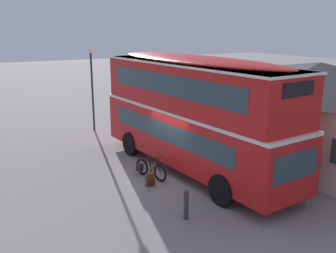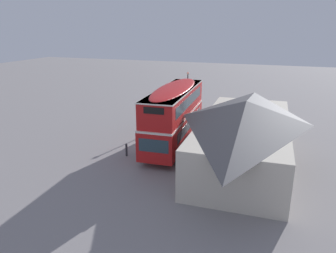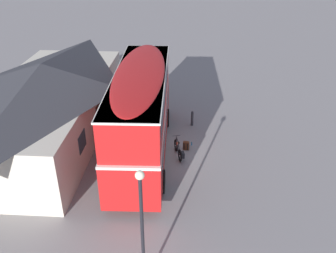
# 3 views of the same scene
# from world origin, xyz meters

# --- Properties ---
(ground_plane) EXTENTS (120.00, 120.00, 0.00)m
(ground_plane) POSITION_xyz_m (0.00, 0.00, 0.00)
(ground_plane) COLOR gray
(double_decker_bus) EXTENTS (10.50, 3.06, 4.79)m
(double_decker_bus) POSITION_xyz_m (-0.17, 0.86, 2.64)
(double_decker_bus) COLOR black
(double_decker_bus) RESTS_ON ground
(touring_bicycle) EXTENTS (1.68, 0.74, 1.01)m
(touring_bicycle) POSITION_xyz_m (-0.32, -1.10, 0.37)
(touring_bicycle) COLOR black
(touring_bicycle) RESTS_ON ground
(backpack_on_ground) EXTENTS (0.29, 0.35, 0.53)m
(backpack_on_ground) POSITION_xyz_m (0.42, -1.47, 0.27)
(backpack_on_ground) COLOR #592D19
(backpack_on_ground) RESTS_ON ground
(water_bottle_blue_sports) EXTENTS (0.06, 0.06, 0.22)m
(water_bottle_blue_sports) POSITION_xyz_m (0.88, -1.77, 0.10)
(water_bottle_blue_sports) COLOR #338CBF
(water_bottle_blue_sports) RESTS_ON ground
(pub_building) EXTENTS (14.30, 6.49, 4.39)m
(pub_building) POSITION_xyz_m (1.42, 6.50, 2.24)
(pub_building) COLOR beige
(pub_building) RESTS_ON ground
(street_lamp) EXTENTS (0.28, 0.28, 4.77)m
(street_lamp) POSITION_xyz_m (-8.44, -0.42, 2.93)
(street_lamp) COLOR black
(street_lamp) RESTS_ON ground
(kerb_bollard) EXTENTS (0.16, 0.16, 0.97)m
(kerb_bollard) POSITION_xyz_m (3.28, -1.73, 0.50)
(kerb_bollard) COLOR #333338
(kerb_bollard) RESTS_ON ground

